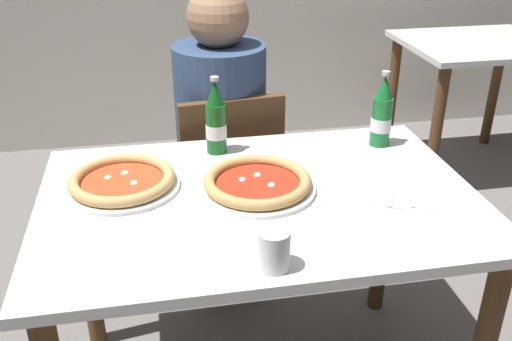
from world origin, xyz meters
TOP-DOWN VIEW (x-y plane):
  - dining_table_main at (0.00, 0.00)m, footprint 1.20×0.80m
  - chair_behind_table at (-0.01, 0.61)m, footprint 0.44×0.44m
  - diner_seated at (-0.02, 0.66)m, footprint 0.34×0.34m
  - dining_table_background at (1.49, 1.45)m, footprint 0.80×0.70m
  - pizza_margherita_near at (-0.37, 0.11)m, footprint 0.32×0.32m
  - pizza_marinara_far at (0.00, 0.03)m, footprint 0.33×0.33m
  - beer_bottle_left at (-0.08, 0.30)m, footprint 0.07×0.07m
  - beer_bottle_center at (0.45, 0.26)m, footprint 0.07×0.07m
  - napkin_with_cutlery at (0.38, -0.06)m, footprint 0.23×0.23m
  - paper_cup at (-0.03, -0.33)m, footprint 0.07×0.07m

SIDE VIEW (x-z plane):
  - chair_behind_table at x=-0.01m, z-range 0.06..0.91m
  - diner_seated at x=-0.02m, z-range -0.02..1.19m
  - dining_table_background at x=1.49m, z-range 0.22..0.97m
  - dining_table_main at x=0.00m, z-range 0.26..1.01m
  - napkin_with_cutlery at x=0.38m, z-range 0.75..0.76m
  - pizza_marinara_far at x=0.00m, z-range 0.75..0.79m
  - pizza_margherita_near at x=-0.37m, z-range 0.75..0.79m
  - paper_cup at x=-0.03m, z-range 0.75..0.84m
  - beer_bottle_left at x=-0.08m, z-range 0.73..0.98m
  - beer_bottle_center at x=0.45m, z-range 0.73..0.98m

